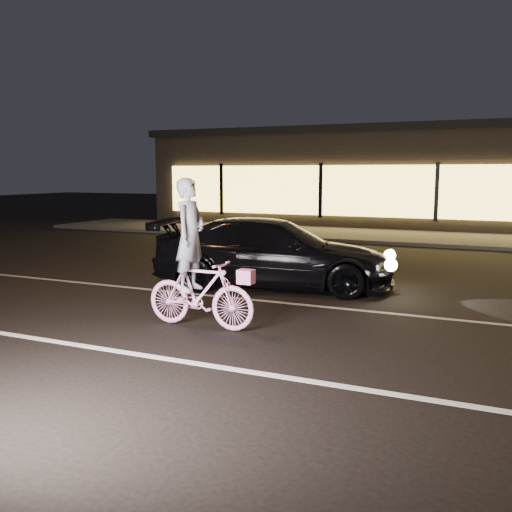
% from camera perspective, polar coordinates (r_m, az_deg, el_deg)
% --- Properties ---
extents(ground, '(90.00, 90.00, 0.00)m').
position_cam_1_polar(ground, '(8.10, 4.75, -8.33)').
color(ground, black).
rests_on(ground, ground).
extents(lane_stripe_near, '(60.00, 0.12, 0.01)m').
position_cam_1_polar(lane_stripe_near, '(6.77, 0.44, -11.66)').
color(lane_stripe_near, silver).
rests_on(lane_stripe_near, ground).
extents(lane_stripe_far, '(60.00, 0.10, 0.01)m').
position_cam_1_polar(lane_stripe_far, '(9.95, 8.59, -5.22)').
color(lane_stripe_far, gray).
rests_on(lane_stripe_far, ground).
extents(sidewalk, '(30.00, 4.00, 0.12)m').
position_cam_1_polar(sidewalk, '(20.61, 16.85, 1.71)').
color(sidewalk, '#383533').
rests_on(sidewalk, ground).
extents(storefront, '(25.40, 8.42, 4.20)m').
position_cam_1_polar(storefront, '(26.42, 18.72, 7.55)').
color(storefront, black).
rests_on(storefront, ground).
extents(cyclist, '(1.78, 0.61, 2.24)m').
position_cam_1_polar(cyclist, '(8.58, -5.89, -1.93)').
color(cyclist, '#FF3DAF').
rests_on(cyclist, ground).
extents(sedan, '(5.13, 2.92, 1.40)m').
position_cam_1_polar(sedan, '(11.54, 1.75, 0.27)').
color(sedan, black).
rests_on(sedan, ground).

